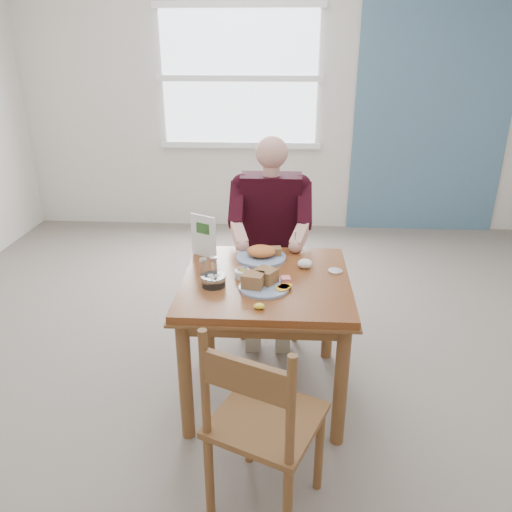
# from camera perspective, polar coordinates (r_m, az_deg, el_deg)

# --- Properties ---
(floor) EXTENTS (6.00, 6.00, 0.00)m
(floor) POSITION_cam_1_polar(r_m,az_deg,el_deg) (3.10, 1.05, -15.14)
(floor) COLOR #6D6358
(floor) RESTS_ON ground
(wall_back) EXTENTS (5.50, 0.00, 5.50)m
(wall_back) POSITION_cam_1_polar(r_m,az_deg,el_deg) (5.46, 2.55, 17.54)
(wall_back) COLOR silver
(wall_back) RESTS_ON ground
(accent_panel) EXTENTS (1.60, 0.02, 2.80)m
(accent_panel) POSITION_cam_1_polar(r_m,az_deg,el_deg) (5.65, 19.71, 16.47)
(accent_panel) COLOR #476B84
(accent_panel) RESTS_ON ground
(lemon_wedge) EXTENTS (0.06, 0.05, 0.03)m
(lemon_wedge) POSITION_cam_1_polar(r_m,az_deg,el_deg) (2.39, 0.38, -5.75)
(lemon_wedge) COLOR yellow
(lemon_wedge) RESTS_ON table
(napkin) EXTENTS (0.10, 0.08, 0.05)m
(napkin) POSITION_cam_1_polar(r_m,az_deg,el_deg) (2.83, 5.63, -0.87)
(napkin) COLOR white
(napkin) RESTS_ON table
(metal_dish) EXTENTS (0.08, 0.08, 0.01)m
(metal_dish) POSITION_cam_1_polar(r_m,az_deg,el_deg) (2.81, 9.04, -1.71)
(metal_dish) COLOR silver
(metal_dish) RESTS_ON table
(window) EXTENTS (1.72, 0.04, 1.42)m
(window) POSITION_cam_1_polar(r_m,az_deg,el_deg) (5.44, -1.90, 19.63)
(window) COLOR white
(window) RESTS_ON wall_back
(table) EXTENTS (0.92, 0.92, 0.75)m
(table) POSITION_cam_1_polar(r_m,az_deg,el_deg) (2.75, 1.15, -4.63)
(table) COLOR brown
(table) RESTS_ON ground
(chair_far) EXTENTS (0.42, 0.42, 0.95)m
(chair_far) POSITION_cam_1_polar(r_m,az_deg,el_deg) (3.54, 1.65, -0.96)
(chair_far) COLOR brown
(chair_far) RESTS_ON ground
(chair_near) EXTENTS (0.55, 0.55, 0.95)m
(chair_near) POSITION_cam_1_polar(r_m,az_deg,el_deg) (2.16, 0.65, -18.68)
(chair_near) COLOR brown
(chair_near) RESTS_ON ground
(diner) EXTENTS (0.53, 0.56, 1.39)m
(diner) POSITION_cam_1_polar(r_m,az_deg,el_deg) (3.34, 1.66, 3.64)
(diner) COLOR gray
(diner) RESTS_ON chair_far
(near_plate) EXTENTS (0.34, 0.34, 0.09)m
(near_plate) POSITION_cam_1_polar(r_m,az_deg,el_deg) (2.59, 0.78, -2.96)
(near_plate) COLOR white
(near_plate) RESTS_ON table
(far_plate) EXTENTS (0.33, 0.33, 0.08)m
(far_plate) POSITION_cam_1_polar(r_m,az_deg,el_deg) (2.94, 0.71, 0.25)
(far_plate) COLOR white
(far_plate) RESTS_ON table
(caddy) EXTENTS (0.10, 0.10, 0.06)m
(caddy) POSITION_cam_1_polar(r_m,az_deg,el_deg) (2.70, -1.56, -2.05)
(caddy) COLOR white
(caddy) RESTS_ON table
(shakers) EXTENTS (0.11, 0.08, 0.09)m
(shakers) POSITION_cam_1_polar(r_m,az_deg,el_deg) (2.75, -5.45, -1.10)
(shakers) COLOR white
(shakers) RESTS_ON table
(creamer) EXTENTS (0.16, 0.16, 0.06)m
(creamer) POSITION_cam_1_polar(r_m,az_deg,el_deg) (2.62, -4.88, -2.81)
(creamer) COLOR white
(creamer) RESTS_ON table
(menu) EXTENTS (0.16, 0.09, 0.25)m
(menu) POSITION_cam_1_polar(r_m,az_deg,el_deg) (2.95, -6.02, 2.32)
(menu) COLOR white
(menu) RESTS_ON table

